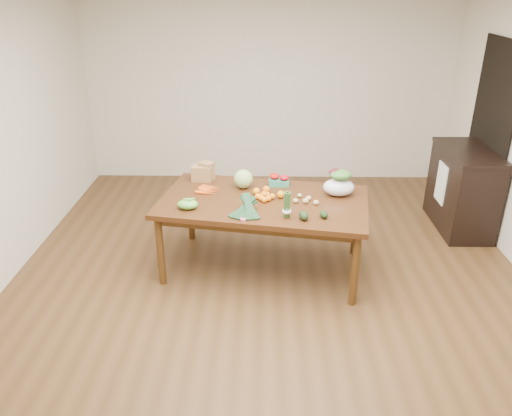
{
  "coord_description": "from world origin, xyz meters",
  "views": [
    {
      "loc": [
        -0.05,
        -3.88,
        2.67
      ],
      "look_at": [
        -0.12,
        0.0,
        0.87
      ],
      "focal_mm": 35.0,
      "sensor_mm": 36.0,
      "label": 1
    }
  ],
  "objects_px": {
    "mandarin_cluster": "(264,195)",
    "cabbage": "(243,179)",
    "asparagus_bundle": "(287,205)",
    "dining_table": "(263,234)",
    "salad_bag": "(339,184)",
    "paper_bag": "(202,172)",
    "cabinet": "(463,190)",
    "kale_bunch": "(245,207)"
  },
  "relations": [
    {
      "from": "mandarin_cluster",
      "to": "cabbage",
      "type": "bearing_deg",
      "value": 125.56
    },
    {
      "from": "asparagus_bundle",
      "to": "mandarin_cluster",
      "type": "bearing_deg",
      "value": 126.93
    },
    {
      "from": "dining_table",
      "to": "mandarin_cluster",
      "type": "bearing_deg",
      "value": -29.49
    },
    {
      "from": "asparagus_bundle",
      "to": "salad_bag",
      "type": "distance_m",
      "value": 0.73
    },
    {
      "from": "dining_table",
      "to": "mandarin_cluster",
      "type": "relative_size",
      "value": 10.82
    },
    {
      "from": "dining_table",
      "to": "paper_bag",
      "type": "xyz_separation_m",
      "value": [
        -0.64,
        0.49,
        0.47
      ]
    },
    {
      "from": "dining_table",
      "to": "cabinet",
      "type": "distance_m",
      "value": 2.47
    },
    {
      "from": "paper_bag",
      "to": "mandarin_cluster",
      "type": "bearing_deg",
      "value": -37.47
    },
    {
      "from": "dining_table",
      "to": "salad_bag",
      "type": "bearing_deg",
      "value": 19.33
    },
    {
      "from": "cabbage",
      "to": "kale_bunch",
      "type": "bearing_deg",
      "value": -86.05
    },
    {
      "from": "mandarin_cluster",
      "to": "kale_bunch",
      "type": "relative_size",
      "value": 0.45
    },
    {
      "from": "cabinet",
      "to": "mandarin_cluster",
      "type": "height_order",
      "value": "cabinet"
    },
    {
      "from": "mandarin_cluster",
      "to": "asparagus_bundle",
      "type": "height_order",
      "value": "asparagus_bundle"
    },
    {
      "from": "cabinet",
      "to": "asparagus_bundle",
      "type": "distance_m",
      "value": 2.5
    },
    {
      "from": "cabbage",
      "to": "asparagus_bundle",
      "type": "xyz_separation_m",
      "value": [
        0.41,
        -0.68,
        0.03
      ]
    },
    {
      "from": "cabbage",
      "to": "salad_bag",
      "type": "height_order",
      "value": "salad_bag"
    },
    {
      "from": "dining_table",
      "to": "cabbage",
      "type": "bearing_deg",
      "value": 135.04
    },
    {
      "from": "dining_table",
      "to": "cabinet",
      "type": "bearing_deg",
      "value": 32.63
    },
    {
      "from": "dining_table",
      "to": "mandarin_cluster",
      "type": "height_order",
      "value": "mandarin_cluster"
    },
    {
      "from": "asparagus_bundle",
      "to": "dining_table",
      "type": "bearing_deg",
      "value": 127.41
    },
    {
      "from": "kale_bunch",
      "to": "asparagus_bundle",
      "type": "bearing_deg",
      "value": 3.99
    },
    {
      "from": "salad_bag",
      "to": "cabbage",
      "type": "bearing_deg",
      "value": 169.7
    },
    {
      "from": "dining_table",
      "to": "asparagus_bundle",
      "type": "relative_size",
      "value": 7.79
    },
    {
      "from": "mandarin_cluster",
      "to": "kale_bunch",
      "type": "distance_m",
      "value": 0.39
    },
    {
      "from": "cabbage",
      "to": "kale_bunch",
      "type": "relative_size",
      "value": 0.47
    },
    {
      "from": "mandarin_cluster",
      "to": "cabinet",
      "type": "bearing_deg",
      "value": 22.95
    },
    {
      "from": "dining_table",
      "to": "paper_bag",
      "type": "relative_size",
      "value": 7.2
    },
    {
      "from": "salad_bag",
      "to": "dining_table",
      "type": "bearing_deg",
      "value": -170.54
    },
    {
      "from": "paper_bag",
      "to": "kale_bunch",
      "type": "distance_m",
      "value": 0.97
    },
    {
      "from": "asparagus_bundle",
      "to": "paper_bag",
      "type": "bearing_deg",
      "value": 143.62
    },
    {
      "from": "dining_table",
      "to": "cabbage",
      "type": "distance_m",
      "value": 0.59
    },
    {
      "from": "asparagus_bundle",
      "to": "kale_bunch",
      "type": "bearing_deg",
      "value": -176.01
    },
    {
      "from": "cabinet",
      "to": "cabbage",
      "type": "relative_size",
      "value": 5.39
    },
    {
      "from": "asparagus_bundle",
      "to": "cabinet",
      "type": "bearing_deg",
      "value": 42.9
    },
    {
      "from": "cabinet",
      "to": "mandarin_cluster",
      "type": "xyz_separation_m",
      "value": [
        -2.27,
        -0.96,
        0.33
      ]
    },
    {
      "from": "cabinet",
      "to": "cabbage",
      "type": "height_order",
      "value": "same"
    },
    {
      "from": "cabbage",
      "to": "mandarin_cluster",
      "type": "height_order",
      "value": "cabbage"
    },
    {
      "from": "paper_bag",
      "to": "salad_bag",
      "type": "height_order",
      "value": "salad_bag"
    },
    {
      "from": "dining_table",
      "to": "kale_bunch",
      "type": "distance_m",
      "value": 0.6
    },
    {
      "from": "paper_bag",
      "to": "cabbage",
      "type": "bearing_deg",
      "value": -24.72
    },
    {
      "from": "cabinet",
      "to": "paper_bag",
      "type": "relative_size",
      "value": 3.77
    },
    {
      "from": "dining_table",
      "to": "cabbage",
      "type": "height_order",
      "value": "cabbage"
    }
  ]
}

